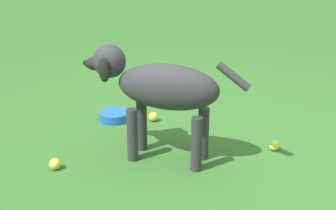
# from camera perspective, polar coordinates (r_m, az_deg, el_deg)

# --- Properties ---
(ground) EXTENTS (14.00, 14.00, 0.00)m
(ground) POSITION_cam_1_polar(r_m,az_deg,el_deg) (2.96, 5.87, -5.59)
(ground) COLOR #2D6026
(dog) EXTENTS (0.99, 0.28, 0.67)m
(dog) POSITION_cam_1_polar(r_m,az_deg,el_deg) (2.70, -1.17, 2.08)
(dog) COLOR #2D2D33
(dog) RESTS_ON ground
(tennis_ball_0) EXTENTS (0.07, 0.07, 0.07)m
(tennis_ball_0) POSITION_cam_1_polar(r_m,az_deg,el_deg) (3.37, -1.77, -1.42)
(tennis_ball_0) COLOR #CAD73F
(tennis_ball_0) RESTS_ON ground
(tennis_ball_2) EXTENTS (0.07, 0.07, 0.07)m
(tennis_ball_2) POSITION_cam_1_polar(r_m,az_deg,el_deg) (2.81, -13.37, -6.87)
(tennis_ball_2) COLOR #D4D340
(tennis_ball_2) RESTS_ON ground
(tennis_ball_4) EXTENTS (0.07, 0.07, 0.07)m
(tennis_ball_4) POSITION_cam_1_polar(r_m,az_deg,el_deg) (3.02, 12.57, -4.74)
(tennis_ball_4) COLOR #D0E03E
(tennis_ball_4) RESTS_ON ground
(water_bowl) EXTENTS (0.22, 0.22, 0.06)m
(water_bowl) POSITION_cam_1_polar(r_m,az_deg,el_deg) (3.41, -6.38, -1.29)
(water_bowl) COLOR blue
(water_bowl) RESTS_ON ground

